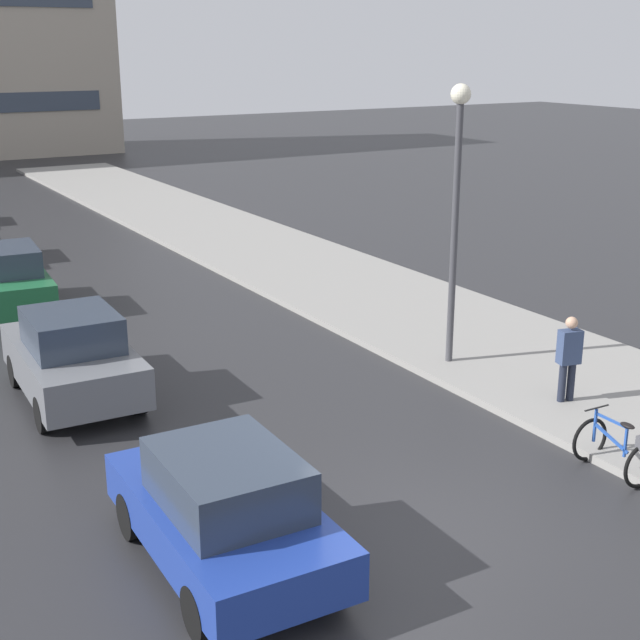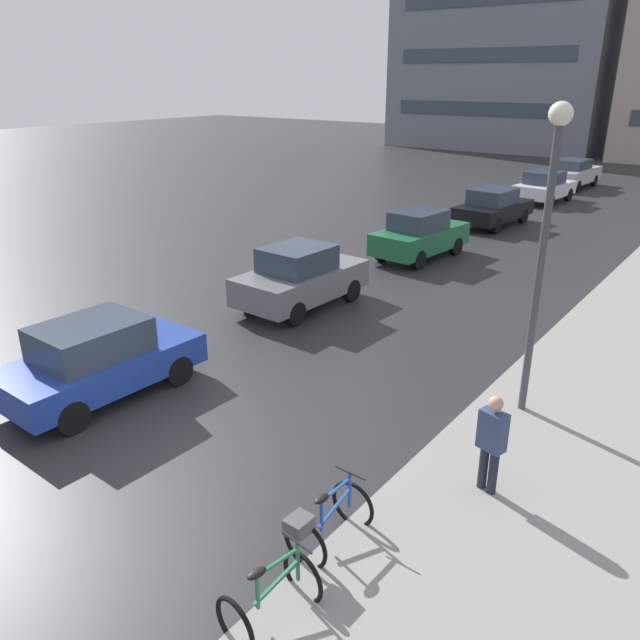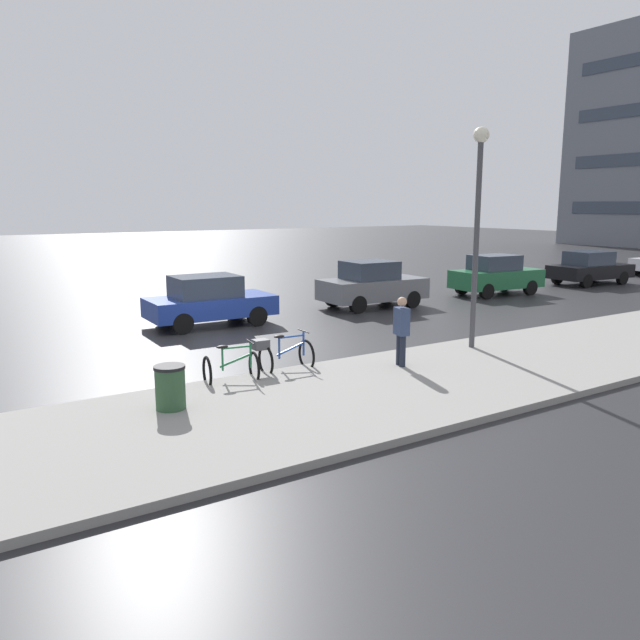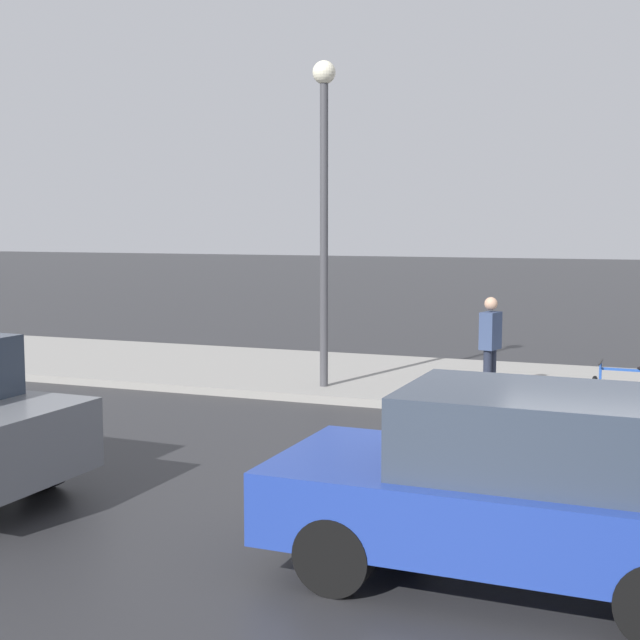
% 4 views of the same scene
% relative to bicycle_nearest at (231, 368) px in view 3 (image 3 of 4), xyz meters
% --- Properties ---
extents(ground_plane, '(140.00, 140.00, 0.00)m').
position_rel_bicycle_nearest_xyz_m(ground_plane, '(-3.83, 1.60, -0.39)').
color(ground_plane, '#28282B').
extents(sidewalk_kerb, '(4.80, 60.00, 0.14)m').
position_rel_bicycle_nearest_xyz_m(sidewalk_kerb, '(2.17, 11.60, -0.32)').
color(sidewalk_kerb, gray).
rests_on(sidewalk_kerb, ground).
extents(bicycle_nearest, '(0.85, 1.19, 0.93)m').
position_rel_bicycle_nearest_xyz_m(bicycle_nearest, '(0.00, 0.00, 0.00)').
color(bicycle_nearest, black).
rests_on(bicycle_nearest, ground).
extents(bicycle_second, '(0.76, 1.39, 0.95)m').
position_rel_bicycle_nearest_xyz_m(bicycle_second, '(-0.22, 1.33, 0.10)').
color(bicycle_second, black).
rests_on(bicycle_second, ground).
extents(car_blue, '(1.97, 3.98, 1.61)m').
position_rel_bicycle_nearest_xyz_m(car_blue, '(-6.47, 2.23, 0.42)').
color(car_blue, navy).
rests_on(car_blue, ground).
extents(car_grey, '(2.01, 4.00, 1.74)m').
position_rel_bicycle_nearest_xyz_m(car_grey, '(-6.53, 8.74, 0.46)').
color(car_grey, slate).
rests_on(car_grey, ground).
extents(car_green, '(2.04, 4.05, 1.70)m').
position_rel_bicycle_nearest_xyz_m(car_green, '(-6.29, 15.16, 0.45)').
color(car_green, '#1E6038').
rests_on(car_green, ground).
extents(car_black, '(2.15, 4.24, 1.59)m').
position_rel_bicycle_nearest_xyz_m(car_black, '(-6.26, 21.66, 0.40)').
color(car_black, black).
rests_on(car_black, ground).
extents(pedestrian, '(0.45, 0.33, 1.74)m').
position_rel_bicycle_nearest_xyz_m(pedestrian, '(1.08, 3.77, 0.60)').
color(pedestrian, '#1E2333').
rests_on(pedestrian, ground).
extents(streetlamp, '(0.39, 0.39, 5.69)m').
position_rel_bicycle_nearest_xyz_m(streetlamp, '(0.61, 6.57, 3.32)').
color(streetlamp, '#424247').
rests_on(streetlamp, ground).
extents(trash_bin, '(0.57, 0.57, 0.95)m').
position_rel_bicycle_nearest_xyz_m(trash_bin, '(1.19, -1.75, 0.09)').
color(trash_bin, '#2D5133').
rests_on(trash_bin, ground).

